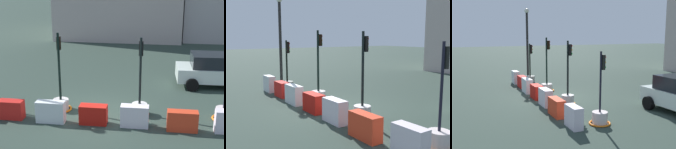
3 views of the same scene
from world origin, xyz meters
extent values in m
plane|color=#2E3D35|center=(0.00, 0.00, 0.00)|extent=(120.00, 120.00, 0.00)
cylinder|color=beige|center=(-1.66, 0.20, 0.24)|extent=(0.69, 0.69, 0.47)
cylinder|color=black|center=(-1.66, 0.20, 1.94)|extent=(0.10, 0.10, 2.93)
cube|color=black|center=(-1.67, 0.33, 2.94)|extent=(0.16, 0.17, 0.56)
sphere|color=red|center=(-1.68, 0.42, 3.12)|extent=(0.09, 0.09, 0.09)
sphere|color=orange|center=(-1.68, 0.42, 2.94)|extent=(0.09, 0.09, 0.09)
sphere|color=green|center=(-1.68, 0.42, 2.75)|extent=(0.09, 0.09, 0.09)
torus|color=orange|center=(-1.66, 0.20, 0.04)|extent=(0.95, 0.95, 0.08)
cylinder|color=silver|center=(1.77, 0.18, 0.24)|extent=(0.66, 0.66, 0.48)
cylinder|color=black|center=(1.77, 0.18, 1.89)|extent=(0.10, 0.10, 2.82)
cube|color=black|center=(1.77, 0.29, 2.83)|extent=(0.18, 0.14, 0.59)
sphere|color=red|center=(1.77, 0.38, 3.03)|extent=(0.11, 0.11, 0.11)
sphere|color=orange|center=(1.77, 0.38, 2.83)|extent=(0.11, 0.11, 0.11)
sphere|color=green|center=(1.77, 0.38, 2.64)|extent=(0.11, 0.11, 0.11)
torus|color=orange|center=(1.77, 0.18, 0.03)|extent=(0.83, 0.83, 0.06)
cylinder|color=silver|center=(5.19, 0.13, 0.26)|extent=(0.64, 0.64, 0.52)
torus|color=orange|center=(5.19, 0.13, 0.04)|extent=(0.90, 0.90, 0.08)
cube|color=red|center=(-3.42, -0.97, 0.39)|extent=(1.04, 0.47, 0.78)
cube|color=silver|center=(-1.70, -1.08, 0.44)|extent=(1.15, 0.43, 0.88)
cube|color=red|center=(0.02, -0.98, 0.39)|extent=(1.10, 0.49, 0.78)
cube|color=silver|center=(1.66, -1.01, 0.44)|extent=(1.09, 0.44, 0.87)
cube|color=red|center=(3.48, -1.10, 0.40)|extent=(1.16, 0.43, 0.80)
cube|color=silver|center=(5.35, 4.41, 0.68)|extent=(3.89, 1.92, 0.72)
cube|color=black|center=(5.04, 4.40, 1.37)|extent=(1.79, 1.63, 0.67)
cylinder|color=black|center=(4.13, 5.31, 0.32)|extent=(0.65, 0.30, 0.64)
cylinder|color=black|center=(4.20, 3.42, 0.32)|extent=(0.65, 0.30, 0.64)
camera|label=1|loc=(2.52, -13.16, 5.97)|focal=54.74mm
camera|label=2|loc=(9.54, -6.14, 3.10)|focal=42.97mm
camera|label=3|loc=(14.54, -5.32, 3.72)|focal=43.74mm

